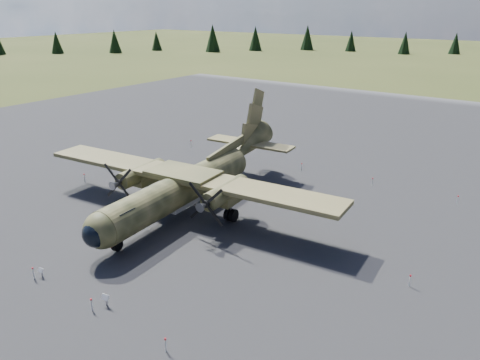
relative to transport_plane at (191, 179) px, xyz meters
The scene contains 7 objects.
ground 4.42m from the transport_plane, 23.60° to the right, with size 500.00×500.00×0.00m, color #505325.
apron 9.58m from the transport_plane, 69.71° to the left, with size 120.00×120.00×0.04m, color #55555A.
transport_plane is the anchor object (origin of this frame).
info_placard_left 14.66m from the transport_plane, 92.42° to the right, with size 0.45×0.23×0.67m.
info_placard_right 15.27m from the transport_plane, 68.81° to the right, with size 0.52×0.28×0.79m.
barrier_fence 3.81m from the transport_plane, 28.34° to the right, with size 33.12×29.62×0.85m.
treeline 9.62m from the transport_plane, 49.93° to the right, with size 333.46×339.97×10.80m.
Camera 1 is at (22.62, -27.33, 16.94)m, focal length 35.00 mm.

